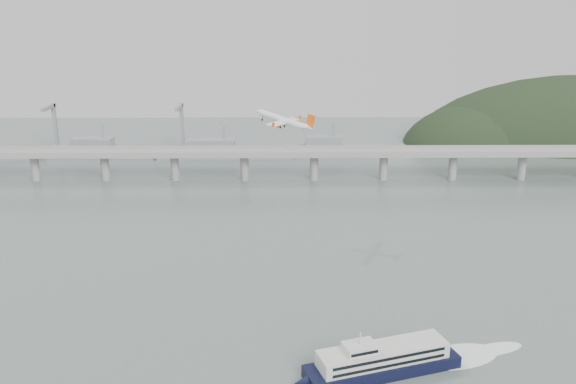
{
  "coord_description": "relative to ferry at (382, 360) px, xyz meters",
  "views": [
    {
      "loc": [
        -2.44,
        -222.91,
        122.79
      ],
      "look_at": [
        0.0,
        55.0,
        36.0
      ],
      "focal_mm": 38.0,
      "sensor_mm": 36.0,
      "label": 1
    }
  ],
  "objects": [
    {
      "name": "ferry",
      "position": [
        0.0,
        0.0,
        0.0
      ],
      "size": [
        87.88,
        36.33,
        17.06
      ],
      "rotation": [
        0.0,
        0.0,
        0.31
      ],
      "color": "black",
      "rests_on": "ground"
    },
    {
      "name": "bridge",
      "position": [
        -32.97,
        239.97,
        13.02
      ],
      "size": [
        800.0,
        22.0,
        23.9
      ],
      "color": "gray",
      "rests_on": "ground"
    },
    {
      "name": "airliner",
      "position": [
        -33.75,
        131.0,
        59.27
      ],
      "size": [
        32.92,
        31.08,
        10.59
      ],
      "rotation": [
        0.05,
        -0.22,
        2.68
      ],
      "color": "white",
      "rests_on": "ground"
    },
    {
      "name": "ground",
      "position": [
        -31.82,
        39.97,
        -4.63
      ],
      "size": [
        900.0,
        900.0,
        0.0
      ],
      "primitive_type": "plane",
      "color": "slate",
      "rests_on": "ground"
    },
    {
      "name": "distant_fleet",
      "position": [
        -187.17,
        305.05,
        1.59
      ],
      "size": [
        453.0,
        60.9,
        40.0
      ],
      "color": "gray",
      "rests_on": "ground"
    }
  ]
}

